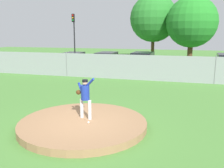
{
  "coord_description": "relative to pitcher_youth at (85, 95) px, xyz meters",
  "views": [
    {
      "loc": [
        3.49,
        -8.12,
        3.47
      ],
      "look_at": [
        0.52,
        2.09,
        1.27
      ],
      "focal_mm": 39.67,
      "sensor_mm": 36.0,
      "label": 1
    }
  ],
  "objects": [
    {
      "name": "asphalt_strip",
      "position": [
        0.01,
        14.23,
        -1.18
      ],
      "size": [
        44.0,
        7.0,
        0.01
      ],
      "primitive_type": "cube",
      "color": "#2B2B2D",
      "rests_on": "ground_plane"
    },
    {
      "name": "pitchers_mound",
      "position": [
        0.01,
        -0.27,
        -1.06
      ],
      "size": [
        4.76,
        4.76,
        0.25
      ],
      "primitive_type": "cylinder",
      "color": "#99704C",
      "rests_on": "ground_plane"
    },
    {
      "name": "parked_car_red",
      "position": [
        -7.27,
        14.72,
        -0.44
      ],
      "size": [
        2.12,
        4.12,
        1.55
      ],
      "color": "#A81919",
      "rests_on": "ground_plane"
    },
    {
      "name": "ground_plane",
      "position": [
        0.01,
        5.73,
        -1.19
      ],
      "size": [
        80.0,
        80.0,
        0.0
      ],
      "primitive_type": "plane",
      "color": "#4C8438"
    },
    {
      "name": "tree_tall_centre",
      "position": [
        4.15,
        21.74,
        3.49
      ],
      "size": [
        5.74,
        5.74,
        7.57
      ],
      "color": "#4C331E",
      "rests_on": "ground_plane"
    },
    {
      "name": "traffic_cone_orange",
      "position": [
        -9.92,
        15.9,
        -0.93
      ],
      "size": [
        0.4,
        0.4,
        0.55
      ],
      "color": "orange",
      "rests_on": "asphalt_strip"
    },
    {
      "name": "traffic_light_near",
      "position": [
        -8.85,
        18.36,
        2.59
      ],
      "size": [
        0.28,
        0.46,
        5.61
      ],
      "color": "black",
      "rests_on": "ground_plane"
    },
    {
      "name": "baseball",
      "position": [
        0.31,
        -0.47,
        -0.9
      ],
      "size": [
        0.07,
        0.07,
        0.07
      ],
      "primitive_type": "sphere",
      "color": "white",
      "rests_on": "pitchers_mound"
    },
    {
      "name": "chainlink_fence",
      "position": [
        0.01,
        9.73,
        -0.24
      ],
      "size": [
        28.12,
        0.07,
        1.99
      ],
      "color": "gray",
      "rests_on": "ground_plane"
    },
    {
      "name": "parked_car_navy",
      "position": [
        -3.53,
        13.98,
        -0.37
      ],
      "size": [
        1.83,
        4.62,
        1.69
      ],
      "color": "#161E4C",
      "rests_on": "ground_plane"
    },
    {
      "name": "pitcher_youth",
      "position": [
        0.0,
        0.0,
        0.0
      ],
      "size": [
        0.8,
        0.32,
        1.61
      ],
      "color": "silver",
      "rests_on": "pitchers_mound"
    },
    {
      "name": "parked_car_charcoal",
      "position": [
        -0.05,
        13.81,
        -0.35
      ],
      "size": [
        2.09,
        4.49,
        1.77
      ],
      "color": "#232328",
      "rests_on": "ground_plane"
    },
    {
      "name": "tree_bushy_near",
      "position": [
        -0.49,
        24.42,
        4.11
      ],
      "size": [
        6.0,
        6.0,
        8.31
      ],
      "color": "#4C331E",
      "rests_on": "ground_plane"
    }
  ]
}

